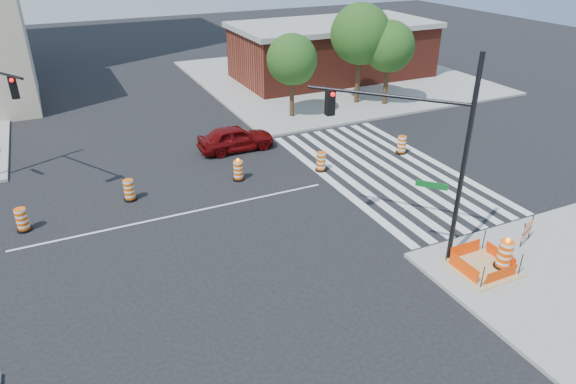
# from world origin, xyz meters

# --- Properties ---
(ground) EXTENTS (120.00, 120.00, 0.00)m
(ground) POSITION_xyz_m (0.00, 0.00, 0.00)
(ground) COLOR black
(ground) RESTS_ON ground
(sidewalk_ne) EXTENTS (22.00, 22.00, 0.15)m
(sidewalk_ne) POSITION_xyz_m (18.00, 18.00, 0.07)
(sidewalk_ne) COLOR gray
(sidewalk_ne) RESTS_ON ground
(crosswalk_east) EXTENTS (6.75, 13.50, 0.01)m
(crosswalk_east) POSITION_xyz_m (10.95, 0.00, 0.01)
(crosswalk_east) COLOR silver
(crosswalk_east) RESTS_ON ground
(lane_centerline) EXTENTS (14.00, 0.12, 0.01)m
(lane_centerline) POSITION_xyz_m (0.00, 0.00, 0.01)
(lane_centerline) COLOR silver
(lane_centerline) RESTS_ON ground
(excavation_pit) EXTENTS (2.20, 2.20, 0.90)m
(excavation_pit) POSITION_xyz_m (9.00, -9.00, 0.22)
(excavation_pit) COLOR tan
(excavation_pit) RESTS_ON ground
(brick_storefront) EXTENTS (16.50, 8.50, 4.60)m
(brick_storefront) POSITION_xyz_m (18.00, 18.00, 2.32)
(brick_storefront) COLOR maroon
(brick_storefront) RESTS_ON ground
(red_coupe) EXTENTS (4.34, 1.75, 1.48)m
(red_coupe) POSITION_xyz_m (4.88, 6.04, 0.74)
(red_coupe) COLOR #610809
(red_coupe) RESTS_ON ground
(signal_pole_se) EXTENTS (4.03, 4.46, 7.78)m
(signal_pole_se) POSITION_xyz_m (7.24, -6.76, 4.77)
(signal_pole_se) COLOR black
(signal_pole_se) RESTS_ON ground
(pit_drum) EXTENTS (0.66, 0.66, 1.30)m
(pit_drum) POSITION_xyz_m (9.70, -9.32, 0.69)
(pit_drum) COLOR black
(pit_drum) RESTS_ON ground
(barricade) EXTENTS (0.88, 0.38, 1.09)m
(barricade) POSITION_xyz_m (11.80, -8.43, 0.75)
(barricade) COLOR #F25605
(barricade) RESTS_ON ground
(tree_north_c) EXTENTS (3.31, 3.27, 5.56)m
(tree_north_c) POSITION_xyz_m (10.30, 9.87, 3.73)
(tree_north_c) COLOR #382314
(tree_north_c) RESTS_ON ground
(tree_north_d) EXTENTS (4.15, 4.15, 7.05)m
(tree_north_d) POSITION_xyz_m (15.91, 10.67, 4.73)
(tree_north_d) COLOR #382314
(tree_north_d) RESTS_ON ground
(tree_north_e) EXTENTS (3.55, 3.51, 5.96)m
(tree_north_e) POSITION_xyz_m (17.53, 9.47, 4.00)
(tree_north_e) COLOR #382314
(tree_north_e) RESTS_ON ground
(median_drum_1) EXTENTS (0.60, 0.60, 1.02)m
(median_drum_1) POSITION_xyz_m (-6.29, 1.45, 0.48)
(median_drum_1) COLOR black
(median_drum_1) RESTS_ON ground
(median_drum_2) EXTENTS (0.60, 0.60, 1.02)m
(median_drum_2) POSITION_xyz_m (-1.75, 2.36, 0.48)
(median_drum_2) COLOR black
(median_drum_2) RESTS_ON ground
(median_drum_3) EXTENTS (0.60, 0.60, 1.18)m
(median_drum_3) POSITION_xyz_m (3.62, 2.25, 0.49)
(median_drum_3) COLOR black
(median_drum_3) RESTS_ON ground
(median_drum_4) EXTENTS (0.60, 0.60, 1.02)m
(median_drum_4) POSITION_xyz_m (7.93, 1.44, 0.48)
(median_drum_4) COLOR black
(median_drum_4) RESTS_ON ground
(median_drum_5) EXTENTS (0.60, 0.60, 1.02)m
(median_drum_5) POSITION_xyz_m (13.19, 1.58, 0.48)
(median_drum_5) COLOR black
(median_drum_5) RESTS_ON ground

